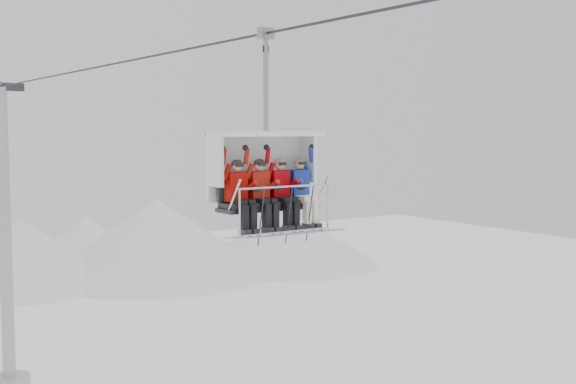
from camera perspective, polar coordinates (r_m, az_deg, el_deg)
lift_tower_right at (r=34.63m, az=-21.41°, el=-4.78°), size 2.00×1.80×13.48m
haul_cable at (r=13.86m, az=-0.00°, el=12.76°), size 0.06×50.00×0.06m
chairlift_carrier at (r=14.48m, az=-2.00°, el=1.92°), size 2.25×1.17×3.98m
skier_far_left at (r=13.87m, az=-3.85°, el=-0.14°), size 0.39×1.69×1.55m
skier_center_left at (r=14.14m, az=-2.08°, el=-0.04°), size 0.39×1.69×1.55m
skier_center_right at (r=14.41m, az=-0.45°, el=0.06°), size 0.39×1.69×1.55m
skier_far_right at (r=14.69m, az=1.11°, el=0.15°), size 0.39×1.69×1.55m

